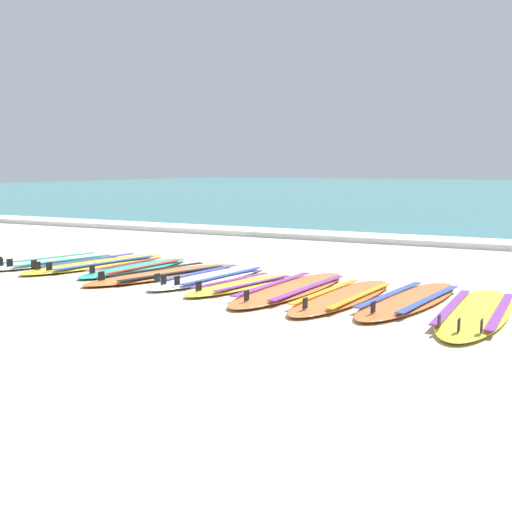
% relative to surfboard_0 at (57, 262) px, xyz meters
% --- Properties ---
extents(ground_plane, '(80.00, 80.00, 0.00)m').
position_rel_surfboard_0_xyz_m(ground_plane, '(2.78, -0.64, -0.04)').
color(ground_plane, beige).
extents(wave_foam_strip, '(80.00, 0.97, 0.11)m').
position_rel_surfboard_0_xyz_m(wave_foam_strip, '(2.78, 5.25, 0.02)').
color(wave_foam_strip, white).
rests_on(wave_foam_strip, ground).
extents(surfboard_0, '(1.11, 2.35, 0.18)m').
position_rel_surfboard_0_xyz_m(surfboard_0, '(0.00, 0.00, 0.00)').
color(surfboard_0, white).
rests_on(surfboard_0, ground).
extents(surfboard_1, '(1.09, 2.63, 0.18)m').
position_rel_surfboard_0_xyz_m(surfboard_1, '(0.68, 0.12, -0.00)').
color(surfboard_1, yellow).
rests_on(surfboard_1, ground).
extents(surfboard_2, '(0.68, 2.19, 0.18)m').
position_rel_surfboard_0_xyz_m(surfboard_2, '(1.43, 0.08, -0.00)').
color(surfboard_2, '#2DB793').
rests_on(surfboard_2, ground).
extents(surfboard_3, '(1.28, 2.52, 0.18)m').
position_rel_surfboard_0_xyz_m(surfboard_3, '(2.11, -0.21, -0.00)').
color(surfboard_3, orange).
rests_on(surfboard_3, ground).
extents(surfboard_4, '(0.85, 2.36, 0.18)m').
position_rel_surfboard_0_xyz_m(surfboard_4, '(2.79, -0.11, -0.00)').
color(surfboard_4, white).
rests_on(surfboard_4, ground).
extents(surfboard_5, '(0.86, 1.99, 0.18)m').
position_rel_surfboard_0_xyz_m(surfboard_5, '(3.42, -0.41, -0.00)').
color(surfboard_5, yellow).
rests_on(surfboard_5, ground).
extents(surfboard_6, '(0.76, 2.62, 0.18)m').
position_rel_surfboard_0_xyz_m(surfboard_6, '(4.05, -0.38, -0.00)').
color(surfboard_6, orange).
rests_on(surfboard_6, ground).
extents(surfboard_7, '(0.73, 2.38, 0.18)m').
position_rel_surfboard_0_xyz_m(surfboard_7, '(4.76, -0.54, -0.00)').
color(surfboard_7, orange).
rests_on(surfboard_7, ground).
extents(surfboard_8, '(0.87, 2.48, 0.18)m').
position_rel_surfboard_0_xyz_m(surfboard_8, '(5.46, -0.38, -0.00)').
color(surfboard_8, orange).
rests_on(surfboard_8, ground).
extents(surfboard_9, '(0.71, 2.58, 0.18)m').
position_rel_surfboard_0_xyz_m(surfboard_9, '(6.19, -0.67, -0.00)').
color(surfboard_9, yellow).
rests_on(surfboard_9, ground).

